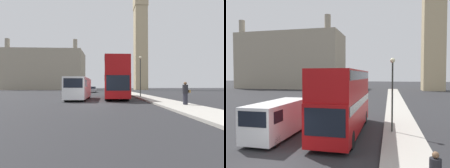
% 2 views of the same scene
% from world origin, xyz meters
% --- Properties ---
extents(ground_plane, '(300.00, 300.00, 0.00)m').
position_xyz_m(ground_plane, '(0.00, 0.00, 0.00)').
color(ground_plane, '#28282B').
extents(sidewalk_strip, '(2.73, 120.00, 0.15)m').
position_xyz_m(sidewalk_strip, '(6.37, 0.00, 0.07)').
color(sidewalk_strip, '#ADA89E').
rests_on(sidewalk_strip, ground_plane).
extents(clock_tower, '(6.14, 6.31, 58.85)m').
position_xyz_m(clock_tower, '(17.33, 57.52, 30.23)').
color(clock_tower, tan).
rests_on(clock_tower, ground_plane).
extents(building_block_distant, '(34.35, 15.35, 22.31)m').
position_xyz_m(building_block_distant, '(-27.25, 60.32, 9.17)').
color(building_block_distant, '#9E937F').
rests_on(building_block_distant, ground_plane).
extents(red_double_decker_bus, '(2.59, 10.33, 4.67)m').
position_xyz_m(red_double_decker_bus, '(2.15, 6.91, 2.59)').
color(red_double_decker_bus, '#A80F11').
rests_on(red_double_decker_bus, ground_plane).
extents(white_van, '(2.13, 6.15, 2.45)m').
position_xyz_m(white_van, '(-2.09, 4.63, 1.32)').
color(white_van, white).
rests_on(white_van, ground_plane).
extents(pedestrian, '(0.54, 0.38, 1.69)m').
position_xyz_m(pedestrian, '(6.89, -1.58, 0.99)').
color(pedestrian, '#23232D').
rests_on(pedestrian, sidewalk_strip).
extents(street_lamp, '(0.36, 0.36, 5.42)m').
position_xyz_m(street_lamp, '(5.63, 7.45, 3.74)').
color(street_lamp, '#2D332D').
rests_on(street_lamp, sidewalk_strip).
extents(parked_sedan, '(1.75, 4.77, 1.49)m').
position_xyz_m(parked_sedan, '(-2.45, 25.77, 0.68)').
color(parked_sedan, '#99999E').
rests_on(parked_sedan, ground_plane).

